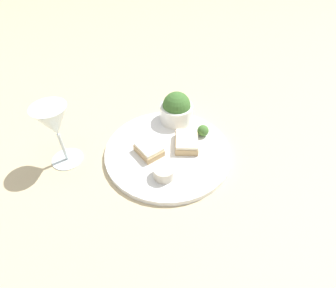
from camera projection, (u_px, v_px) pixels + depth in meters
ground_plane at (168, 153)px, 0.70m from camera, size 4.00×4.00×0.00m
dinner_plate at (168, 151)px, 0.69m from camera, size 0.33×0.33×0.01m
salad_bowl at (176, 109)px, 0.75m from camera, size 0.09×0.09×0.09m
sauce_ramekin at (164, 172)px, 0.61m from camera, size 0.05×0.05×0.03m
cheese_toast_near at (186, 142)px, 0.69m from camera, size 0.09×0.07×0.03m
cheese_toast_far at (149, 149)px, 0.67m from camera, size 0.09×0.08×0.03m
wine_glass at (54, 124)px, 0.60m from camera, size 0.08×0.08×0.17m
garnish at (203, 131)px, 0.72m from camera, size 0.03×0.03×0.03m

